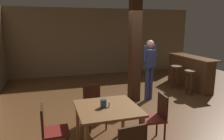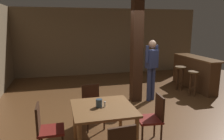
# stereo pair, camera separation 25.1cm
# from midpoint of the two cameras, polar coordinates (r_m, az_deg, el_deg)

# --- Properties ---
(ground_plane) EXTENTS (10.80, 10.80, 0.00)m
(ground_plane) POSITION_cam_midpoint_polar(r_m,az_deg,el_deg) (5.71, 11.68, -10.48)
(ground_plane) COLOR brown
(wall_back) EXTENTS (8.00, 0.10, 2.80)m
(wall_back) POSITION_cam_midpoint_polar(r_m,az_deg,el_deg) (9.56, 0.13, 7.43)
(wall_back) COLOR #756047
(wall_back) RESTS_ON ground_plane
(pillar) EXTENTS (0.28, 0.28, 2.80)m
(pillar) POSITION_cam_midpoint_polar(r_m,az_deg,el_deg) (6.07, 7.62, 4.70)
(pillar) COLOR #382114
(pillar) RESTS_ON ground_plane
(dining_table) EXTENTS (1.04, 1.04, 0.78)m
(dining_table) POSITION_cam_midpoint_polar(r_m,az_deg,el_deg) (3.80, -0.42, -11.28)
(dining_table) COLOR brown
(dining_table) RESTS_ON ground_plane
(chair_west) EXTENTS (0.43, 0.43, 0.89)m
(chair_west) POSITION_cam_midpoint_polar(r_m,az_deg,el_deg) (3.78, -14.98, -14.36)
(chair_west) COLOR maroon
(chair_west) RESTS_ON ground_plane
(chair_east) EXTENTS (0.46, 0.46, 0.89)m
(chair_east) POSITION_cam_midpoint_polar(r_m,az_deg,el_deg) (4.16, 12.46, -11.73)
(chair_east) COLOR maroon
(chair_east) RESTS_ON ground_plane
(chair_north) EXTENTS (0.47, 0.47, 0.89)m
(chair_north) POSITION_cam_midpoint_polar(r_m,az_deg,el_deg) (4.66, -3.64, -8.80)
(chair_north) COLOR maroon
(chair_north) RESTS_ON ground_plane
(napkin_cup) EXTENTS (0.11, 0.11, 0.14)m
(napkin_cup) POSITION_cam_midpoint_polar(r_m,az_deg,el_deg) (3.73, -1.47, -8.65)
(napkin_cup) COLOR #33475B
(napkin_cup) RESTS_ON dining_table
(salt_shaker) EXTENTS (0.03, 0.03, 0.09)m
(salt_shaker) POSITION_cam_midpoint_polar(r_m,az_deg,el_deg) (3.74, 0.05, -8.94)
(salt_shaker) COLOR silver
(salt_shaker) RESTS_ON dining_table
(standing_person) EXTENTS (0.46, 0.32, 1.72)m
(standing_person) POSITION_cam_midpoint_polar(r_m,az_deg,el_deg) (6.22, 11.43, 1.03)
(standing_person) COLOR navy
(standing_person) RESTS_ON ground_plane
(bar_counter) EXTENTS (0.56, 2.05, 1.06)m
(bar_counter) POSITION_cam_midpoint_polar(r_m,az_deg,el_deg) (7.94, 21.49, -0.61)
(bar_counter) COLOR brown
(bar_counter) RESTS_ON ground_plane
(bar_stool_near) EXTENTS (0.33, 0.33, 0.76)m
(bar_stool_near) POSITION_cam_midpoint_polar(r_m,az_deg,el_deg) (7.06, 21.48, -1.91)
(bar_stool_near) COLOR #4C3319
(bar_stool_near) RESTS_ON ground_plane
(bar_stool_mid) EXTENTS (0.36, 0.36, 0.79)m
(bar_stool_mid) POSITION_cam_midpoint_polar(r_m,az_deg,el_deg) (7.55, 18.31, -0.59)
(bar_stool_mid) COLOR #4C3319
(bar_stool_mid) RESTS_ON ground_plane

